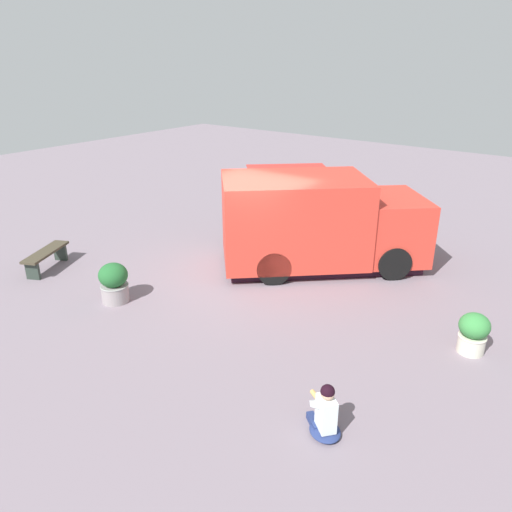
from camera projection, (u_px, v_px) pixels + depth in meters
The scene contains 7 objects.
ground_plane at pixel (248, 274), 12.16m from camera, with size 40.00×40.00×0.00m, color slate.
food_truck at pixel (317, 224), 12.27m from camera, with size 5.13×4.96×2.30m.
person_customer at pixel (325, 414), 6.96m from camera, with size 0.77×0.70×0.84m.
planter_flowering_near at pixel (473, 332), 8.84m from camera, with size 0.54×0.54×0.77m.
planter_flowering_far at pixel (114, 282), 10.66m from camera, with size 0.62×0.62×0.89m.
planter_flowering_side at pixel (272, 199), 17.04m from camera, with size 0.59×0.59×0.72m.
plaza_bench at pixel (46, 256), 12.29m from camera, with size 1.03×1.53×0.49m.
Camera 1 is at (-6.84, 8.71, 5.05)m, focal length 34.57 mm.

